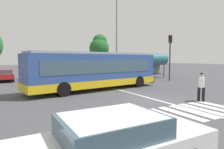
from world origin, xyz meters
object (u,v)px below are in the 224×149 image
parked_car_red (5,74)px  parked_car_charcoal (110,71)px  parked_car_blue (54,73)px  twin_arm_street_lamp (117,27)px  parked_car_teal (32,74)px  bus_stop_shelter (152,60)px  background_tree_right (99,46)px  parked_car_champagne (75,72)px  city_transit_bus (96,70)px  traffic_light_far_corner (170,51)px  pedestrian_crossing_street (201,85)px  foreground_sedan (114,141)px  parked_car_silver (92,71)px

parked_car_red → parked_car_charcoal: 13.46m
parked_car_blue → twin_arm_street_lamp: twin_arm_street_lamp is taller
parked_car_teal → parked_car_charcoal: (10.59, -0.27, 0.00)m
parked_car_teal → bus_stop_shelter: 15.42m
background_tree_right → parked_car_champagne: bearing=-135.7°
parked_car_champagne → bus_stop_shelter: 10.41m
parked_car_red → city_transit_bus: bearing=-58.1°
traffic_light_far_corner → background_tree_right: bearing=97.5°
traffic_light_far_corner → bus_stop_shelter: 3.91m
parked_car_teal → parked_car_champagne: (5.33, -0.30, 0.00)m
pedestrian_crossing_street → parked_car_charcoal: pedestrian_crossing_street is taller
parked_car_champagne → traffic_light_far_corner: traffic_light_far_corner is taller
parked_car_teal → background_tree_right: 13.99m
pedestrian_crossing_street → parked_car_blue: (-4.83, 17.11, -0.20)m
traffic_light_far_corner → twin_arm_street_lamp: (-5.05, 3.56, 2.79)m
bus_stop_shelter → twin_arm_street_lamp: 6.85m
foreground_sedan → traffic_light_far_corner: traffic_light_far_corner is taller
parked_car_silver → parked_car_charcoal: 2.73m
foreground_sedan → bus_stop_shelter: 22.71m
parked_car_blue → bus_stop_shelter: bus_stop_shelter is taller
traffic_light_far_corner → foreground_sedan: bearing=-139.1°
twin_arm_street_lamp → background_tree_right: twin_arm_street_lamp is taller
city_transit_bus → parked_car_blue: (-1.23, 9.97, -0.82)m
parked_car_silver → background_tree_right: 8.32m
parked_car_teal → parked_car_silver: bearing=0.3°
parked_car_champagne → parked_car_silver: size_ratio=0.99×
parked_car_blue → background_tree_right: 12.24m
pedestrian_crossing_street → parked_car_blue: size_ratio=0.38×
parked_car_silver → bus_stop_shelter: size_ratio=1.06×
parked_car_red → traffic_light_far_corner: traffic_light_far_corner is taller
traffic_light_far_corner → pedestrian_crossing_street: bearing=-126.3°
parked_car_red → background_tree_right: (14.80, 6.12, 3.96)m
parked_car_teal → traffic_light_far_corner: bearing=-31.9°
parked_car_blue → parked_car_charcoal: (8.14, 0.25, 0.00)m
pedestrian_crossing_street → parked_car_teal: size_ratio=0.38×
foreground_sedan → parked_car_red: same height
pedestrian_crossing_street → background_tree_right: size_ratio=0.25×
parked_car_red → background_tree_right: bearing=22.5°
pedestrian_crossing_street → bus_stop_shelter: size_ratio=0.40×
parked_car_champagne → twin_arm_street_lamp: bearing=-53.7°
pedestrian_crossing_street → foreground_sedan: (-8.22, -3.87, -0.20)m
background_tree_right → city_transit_bus: bearing=-116.4°
parked_car_champagne → parked_car_silver: bearing=7.8°
parked_car_blue → parked_car_charcoal: size_ratio=0.99×
parked_car_teal → twin_arm_street_lamp: bearing=-29.9°
parked_car_blue → traffic_light_far_corner: traffic_light_far_corner is taller
pedestrian_crossing_street → traffic_light_far_corner: 11.43m
parked_car_silver → parked_car_charcoal: size_ratio=1.00×
parked_car_charcoal → parked_car_blue: bearing=-178.3°
parked_car_silver → twin_arm_street_lamp: (0.96, -5.13, 5.50)m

